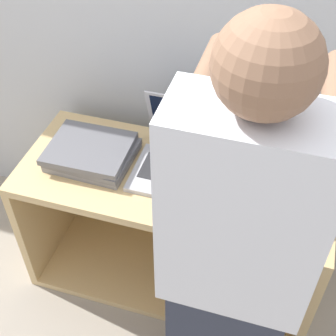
% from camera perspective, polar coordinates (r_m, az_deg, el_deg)
% --- Properties ---
extents(ground_plane, '(12.00, 12.00, 0.00)m').
position_cam_1_polar(ground_plane, '(2.26, -1.46, -17.87)').
color(ground_plane, '#9E9384').
extents(wall_back, '(8.00, 0.05, 2.40)m').
position_cam_1_polar(wall_back, '(1.88, 4.26, 18.69)').
color(wall_back, silver).
rests_on(wall_back, ground_plane).
extents(cart, '(1.28, 0.54, 0.66)m').
position_cam_1_polar(cart, '(2.17, 1.13, -6.11)').
color(cart, tan).
rests_on(cart, ground_plane).
extents(laptop_open, '(0.33, 0.37, 0.29)m').
position_cam_1_polar(laptop_open, '(1.89, 1.25, 1.46)').
color(laptop_open, '#B7B7BC').
rests_on(laptop_open, cart).
extents(laptop_stack_left, '(0.35, 0.29, 0.08)m').
position_cam_1_polar(laptop_stack_left, '(1.96, -9.29, 1.88)').
color(laptop_stack_left, gray).
rests_on(laptop_stack_left, cart).
extents(laptop_stack_right, '(0.35, 0.30, 0.13)m').
position_cam_1_polar(laptop_stack_right, '(1.80, 11.78, -1.80)').
color(laptop_stack_right, '#232326').
rests_on(laptop_stack_right, cart).
extents(person, '(0.40, 0.53, 1.64)m').
position_cam_1_polar(person, '(1.40, 7.81, -13.18)').
color(person, '#2D3342').
rests_on(person, ground_plane).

